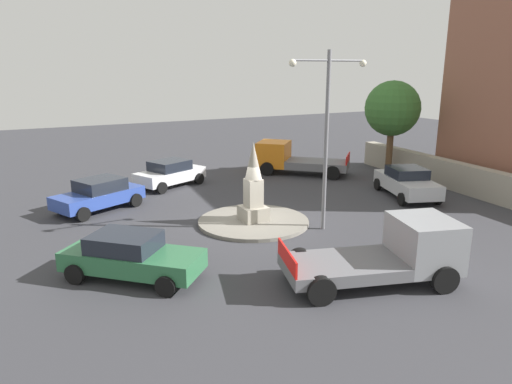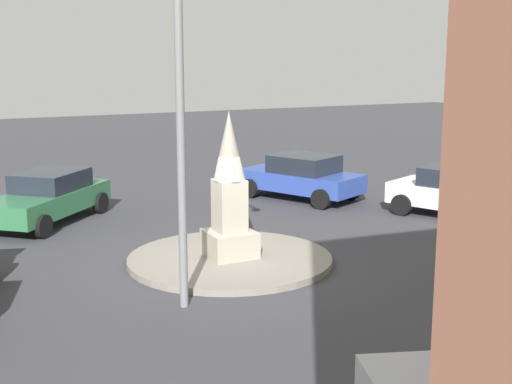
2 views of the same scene
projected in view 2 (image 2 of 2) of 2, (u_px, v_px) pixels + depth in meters
The scene contains 7 objects.
ground_plane at pixel (230, 262), 16.32m from camera, with size 80.00×80.00×0.00m, color #38383D.
traffic_island at pixel (230, 259), 16.30m from camera, with size 4.75×4.75×0.15m, color gray.
monument at pixel (229, 195), 16.01m from camera, with size 1.07×1.07×3.37m.
streetlamp at pixel (179, 76), 12.64m from camera, with size 3.53×0.28×7.15m.
car_white_approaching at pixel (459, 191), 20.68m from camera, with size 4.30×3.19×1.48m.
car_green_passing at pixel (48, 197), 20.03m from camera, with size 4.36×4.21×1.46m.
car_blue_near_island at pixel (301, 176), 23.23m from camera, with size 4.44×3.35×1.48m.
Camera 2 is at (14.34, -6.37, 4.80)m, focal length 49.23 mm.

